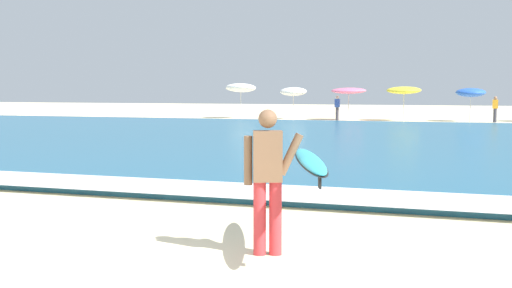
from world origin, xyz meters
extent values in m
plane|color=beige|center=(0.00, 0.00, 0.00)|extent=(160.00, 160.00, 0.00)
cube|color=#1E6084|center=(0.00, 18.48, 0.07)|extent=(120.00, 28.00, 0.14)
cube|color=white|center=(0.00, 5.08, 0.15)|extent=(120.00, 1.74, 0.01)
cylinder|color=red|center=(1.45, 1.33, 0.44)|extent=(0.15, 0.15, 0.88)
cylinder|color=red|center=(1.63, 1.40, 0.44)|extent=(0.15, 0.15, 0.88)
cube|color=brown|center=(1.54, 1.36, 1.18)|extent=(0.39, 0.32, 0.60)
sphere|color=brown|center=(1.54, 1.36, 1.62)|extent=(0.22, 0.22, 0.22)
cylinder|color=brown|center=(1.32, 1.28, 1.13)|extent=(0.10, 0.10, 0.58)
cylinder|color=brown|center=(1.79, 1.47, 1.20)|extent=(0.33, 0.20, 0.51)
ellipsoid|color=#33BCD6|center=(2.01, 1.53, 1.13)|extent=(1.08, 2.38, 0.13)
ellipsoid|color=black|center=(2.01, 1.53, 1.11)|extent=(1.14, 2.48, 0.09)
cube|color=black|center=(2.34, 0.62, 1.01)|extent=(0.07, 0.14, 0.14)
cylinder|color=beige|center=(-11.74, 36.52, 1.01)|extent=(0.05, 0.05, 2.02)
ellipsoid|color=white|center=(-11.74, 36.52, 2.11)|extent=(2.11, 2.15, 0.73)
cylinder|color=beige|center=(-7.92, 36.38, 0.88)|extent=(0.05, 0.05, 1.77)
ellipsoid|color=white|center=(-7.92, 36.38, 1.85)|extent=(1.80, 1.82, 0.64)
cylinder|color=beige|center=(-4.14, 36.23, 0.93)|extent=(0.05, 0.05, 1.85)
ellipsoid|color=pink|center=(-4.14, 36.23, 1.91)|extent=(2.26, 2.28, 0.49)
cylinder|color=beige|center=(-0.63, 36.34, 0.94)|extent=(0.05, 0.05, 1.87)
ellipsoid|color=yellow|center=(-0.63, 36.34, 1.94)|extent=(2.18, 2.20, 0.59)
cylinder|color=beige|center=(3.40, 36.61, 0.86)|extent=(0.05, 0.05, 1.72)
ellipsoid|color=blue|center=(3.40, 36.61, 1.80)|extent=(1.81, 1.84, 0.65)
cylinder|color=#383842|center=(4.84, 35.97, 0.42)|extent=(0.20, 0.20, 0.84)
cube|color=orange|center=(4.84, 35.97, 1.11)|extent=(0.32, 0.20, 0.54)
sphere|color=#9E7051|center=(4.84, 35.97, 1.48)|extent=(0.20, 0.20, 0.20)
cylinder|color=#383842|center=(-4.77, 35.63, 0.42)|extent=(0.20, 0.20, 0.84)
cube|color=#2D4CA5|center=(-4.77, 35.63, 1.11)|extent=(0.32, 0.20, 0.54)
sphere|color=beige|center=(-4.77, 35.63, 1.48)|extent=(0.20, 0.20, 0.20)
camera|label=1|loc=(3.87, -5.88, 1.96)|focal=45.65mm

